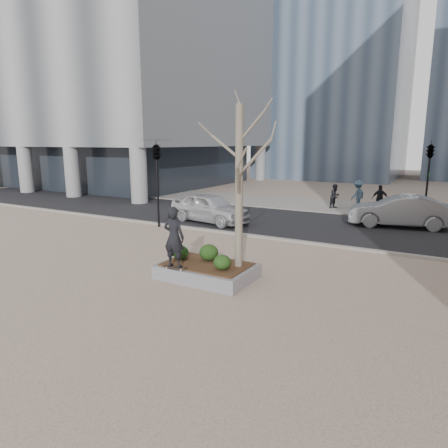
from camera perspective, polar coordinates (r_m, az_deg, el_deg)
The scene contains 18 objects.
ground at distance 13.75m, azimuth -5.99°, elevation -6.98°, with size 120.00×120.00×0.00m, color tan.
street at distance 22.37m, azimuth 9.07°, elevation 0.22°, with size 60.00×8.00×0.02m, color black.
far_sidewalk at distance 28.93m, azimuth 13.99°, elevation 2.60°, with size 60.00×6.00×0.02m, color gray.
planter at distance 13.15m, azimuth -2.44°, elevation -6.77°, with size 3.00×2.00×0.45m, color gray.
planter_mulch at distance 13.07m, azimuth -2.45°, elevation -5.75°, with size 2.70×1.70×0.04m, color #382314.
sycamore_tree at distance 12.26m, azimuth 2.19°, elevation 8.89°, with size 2.80×2.80×6.60m, color gray, non-canonical shape.
shrub_left at distance 13.55m, azimuth -6.23°, elevation -4.06°, with size 0.55×0.55×0.47m, color #163811.
shrub_middle at distance 13.35m, azimuth -2.19°, elevation -4.07°, with size 0.64×0.64×0.54m, color #1A3912.
shrub_right at distance 12.41m, azimuth -0.27°, elevation -5.48°, with size 0.55×0.55×0.46m, color #1B3D13.
skateboard at distance 12.73m, azimuth -7.06°, elevation -6.23°, with size 0.78×0.20×0.07m, color black, non-canonical shape.
skateboarder at distance 12.46m, azimuth -7.17°, elevation -1.87°, with size 0.70×0.46×1.91m, color black.
police_car at distance 21.97m, azimuth -2.07°, elevation 2.33°, with size 1.91×4.74×1.62m, color silver.
car_silver at distance 22.69m, azimuth 23.82°, elevation 1.69°, with size 1.76×5.04×1.66m, color gray.
pedestrian_a at distance 27.79m, azimuth 15.58°, elevation 3.85°, with size 0.78×0.61×1.60m, color black.
pedestrian_b at distance 28.07m, azimuth 18.56°, elevation 4.02°, with size 1.21×0.69×1.87m, color #3D586F.
pedestrian_c at distance 27.11m, azimuth 21.38°, elevation 3.41°, with size 1.00×0.42×1.71m, color black.
traffic_light_near at distance 20.94m, azimuth -9.48°, elevation 5.64°, with size 0.60×2.48×4.50m, color black, non-canonical shape.
traffic_light_far at distance 25.27m, azimuth 27.07°, elevation 5.53°, with size 0.60×2.48×4.50m, color black, non-canonical shape.
Camera 1 is at (7.65, -10.56, 4.37)m, focal length 32.00 mm.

